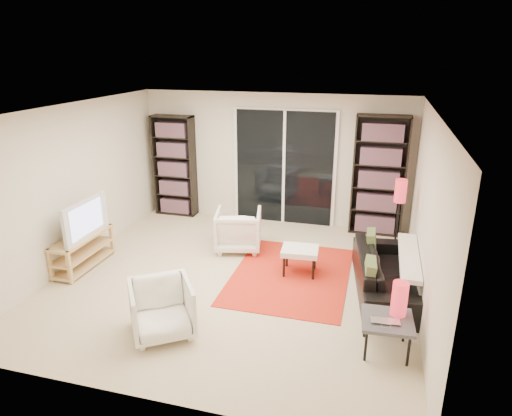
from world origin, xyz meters
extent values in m
plane|color=beige|center=(0.00, 0.00, 0.00)|extent=(5.00, 5.00, 0.00)
cube|color=beige|center=(0.00, 2.50, 1.20)|extent=(5.00, 0.02, 2.40)
cube|color=beige|center=(0.00, -2.50, 1.20)|extent=(5.00, 0.02, 2.40)
cube|color=beige|center=(-2.50, 0.00, 1.20)|extent=(0.02, 5.00, 2.40)
cube|color=beige|center=(2.50, 0.00, 1.20)|extent=(0.02, 5.00, 2.40)
cube|color=white|center=(0.00, 0.00, 2.40)|extent=(5.00, 5.00, 0.02)
cube|color=white|center=(0.20, 2.47, 1.05)|extent=(1.92, 0.06, 2.16)
cube|color=black|center=(0.20, 2.44, 1.05)|extent=(1.80, 0.02, 2.10)
cube|color=white|center=(0.20, 2.42, 1.05)|extent=(0.05, 0.02, 2.10)
cube|color=black|center=(-1.95, 2.34, 0.97)|extent=(0.80, 0.30, 1.95)
cube|color=#7D3309|center=(-1.95, 2.32, 0.97)|extent=(0.70, 0.22, 1.85)
cube|color=black|center=(1.90, 2.34, 1.05)|extent=(0.90, 0.30, 2.10)
cube|color=#7D3309|center=(1.90, 2.32, 1.05)|extent=(0.80, 0.22, 2.00)
cube|color=tan|center=(-2.31, -0.23, 0.48)|extent=(0.37, 1.15, 0.04)
cube|color=tan|center=(-2.31, -0.23, 0.25)|extent=(0.37, 1.15, 0.03)
cube|color=tan|center=(-2.31, -0.23, 0.06)|extent=(0.37, 1.15, 0.04)
cube|color=tan|center=(-2.46, -0.76, 0.25)|extent=(0.05, 0.05, 0.50)
cube|color=tan|center=(-2.46, 0.31, 0.25)|extent=(0.05, 0.05, 0.50)
cube|color=tan|center=(-2.15, -0.76, 0.25)|extent=(0.05, 0.05, 0.50)
cube|color=tan|center=(-2.15, 0.31, 0.25)|extent=(0.05, 0.05, 0.50)
imported|color=black|center=(-2.29, -0.23, 0.79)|extent=(0.14, 0.99, 0.57)
cube|color=red|center=(0.77, 0.31, 0.01)|extent=(1.65, 2.24, 0.01)
imported|color=black|center=(2.09, 0.19, 0.28)|extent=(0.99, 1.99, 0.56)
imported|color=silver|center=(-0.25, 1.02, 0.34)|extent=(0.86, 0.88, 0.67)
imported|color=silver|center=(-0.38, -1.49, 0.32)|extent=(0.96, 0.96, 0.64)
cube|color=silver|center=(0.88, 0.41, 0.36)|extent=(0.56, 0.47, 0.08)
cylinder|color=black|center=(0.69, 0.23, 0.16)|extent=(0.04, 0.04, 0.32)
cylinder|color=black|center=(0.66, 0.57, 0.16)|extent=(0.04, 0.04, 0.32)
cylinder|color=black|center=(1.10, 0.26, 0.16)|extent=(0.04, 0.04, 0.32)
cylinder|color=black|center=(1.08, 0.60, 0.16)|extent=(0.04, 0.04, 0.32)
cube|color=#434348|center=(2.11, -1.15, 0.38)|extent=(0.57, 0.57, 0.04)
cylinder|color=black|center=(1.91, -1.37, 0.19)|extent=(0.03, 0.03, 0.38)
cylinder|color=black|center=(1.88, -0.94, 0.19)|extent=(0.03, 0.03, 0.38)
cylinder|color=black|center=(2.34, -1.35, 0.19)|extent=(0.03, 0.03, 0.38)
cylinder|color=black|center=(2.31, -0.92, 0.19)|extent=(0.03, 0.03, 0.38)
imported|color=silver|center=(2.09, -1.26, 0.41)|extent=(0.32, 0.23, 0.02)
cylinder|color=red|center=(2.21, -1.02, 0.59)|extent=(0.17, 0.17, 0.39)
cylinder|color=black|center=(2.23, 1.28, 0.01)|extent=(0.20, 0.20, 0.03)
cylinder|color=black|center=(2.23, 1.28, 0.49)|extent=(0.03, 0.03, 0.98)
cylinder|color=red|center=(2.23, 1.28, 1.12)|extent=(0.18, 0.18, 0.35)
camera|label=1|loc=(1.86, -5.58, 3.14)|focal=32.00mm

